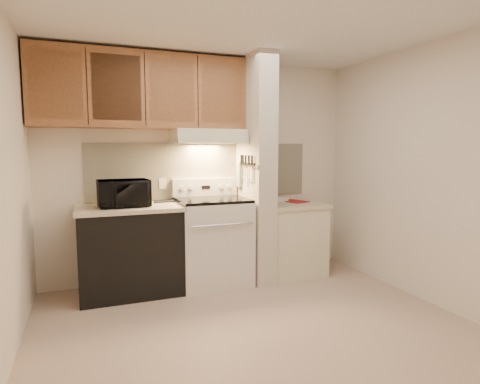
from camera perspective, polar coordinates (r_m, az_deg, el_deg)
floor at (r=3.59m, az=1.86°, el=-18.39°), size 3.60×3.60×0.00m
ceiling at (r=3.41m, az=2.02°, el=23.37°), size 3.60×3.60×0.00m
wall_back at (r=4.68m, az=-5.25°, el=3.23°), size 3.60×2.50×0.02m
wall_left at (r=3.06m, az=-30.89°, el=0.75°), size 0.02×3.00×2.50m
wall_right at (r=4.30m, az=24.62°, el=2.41°), size 0.02×3.00×2.50m
backsplash at (r=4.67m, az=-5.21°, el=3.04°), size 2.60×0.02×0.63m
range_body at (r=4.47m, az=-3.93°, el=-7.16°), size 0.76×0.65×0.92m
oven_window at (r=4.17m, az=-2.64°, el=-7.58°), size 0.50×0.01×0.30m
oven_handle at (r=4.08m, az=-2.49°, el=-4.70°), size 0.65×0.02×0.02m
cooktop at (r=4.38m, az=-3.98°, el=-1.11°), size 0.74×0.64×0.03m
range_backguard at (r=4.64m, az=-5.02°, el=0.72°), size 0.76×0.08×0.20m
range_display at (r=4.60m, az=-4.88°, el=0.68°), size 0.10×0.01×0.04m
range_knob_left_outer at (r=4.53m, az=-8.27°, el=0.55°), size 0.05×0.02×0.05m
range_knob_left_inner at (r=4.55m, az=-7.05°, el=0.59°), size 0.05×0.02×0.05m
range_knob_right_inner at (r=4.65m, az=-2.74°, el=0.75°), size 0.05×0.02×0.05m
range_knob_right_outer at (r=4.68m, az=-1.58°, el=0.80°), size 0.05×0.02×0.05m
dishwasher_front at (r=4.32m, az=-15.32°, el=-8.19°), size 1.00×0.63×0.87m
left_countertop at (r=4.23m, az=-15.50°, el=-2.21°), size 1.04×0.67×0.04m
spoon_rest at (r=4.43m, az=-10.54°, el=-1.34°), size 0.24×0.09×0.02m
teal_jar at (r=4.41m, az=-18.77°, el=-1.05°), size 0.11×0.11×0.10m
outlet at (r=4.56m, az=-10.96°, el=1.17°), size 0.08×0.01×0.12m
microwave at (r=4.18m, az=-16.22°, el=-0.17°), size 0.51×0.37×0.27m
partition_pillar at (r=4.52m, az=2.20°, el=3.14°), size 0.22×0.70×2.50m
pillar_trim at (r=4.48m, az=0.84°, el=3.75°), size 0.01×0.70×0.04m
knife_strip at (r=4.43m, az=1.01°, el=3.98°), size 0.02×0.42×0.04m
knife_blade_a at (r=4.29m, az=1.62°, el=2.57°), size 0.01×0.03×0.16m
knife_handle_a at (r=4.27m, az=1.71°, el=4.57°), size 0.02×0.02×0.10m
knife_blade_b at (r=4.35m, az=1.30°, el=2.49°), size 0.01×0.04×0.18m
knife_handle_b at (r=4.35m, az=1.27°, el=4.60°), size 0.02×0.02×0.10m
knife_blade_c at (r=4.44m, az=0.82°, el=2.44°), size 0.01×0.04×0.20m
knife_handle_c at (r=4.43m, az=0.82°, el=4.63°), size 0.02×0.02×0.10m
knife_blade_d at (r=4.50m, az=0.49°, el=2.75°), size 0.01×0.04×0.16m
knife_handle_d at (r=4.51m, az=0.44°, el=4.66°), size 0.02×0.02×0.10m
knife_blade_e at (r=4.59m, az=0.08°, el=2.69°), size 0.01×0.04×0.18m
knife_handle_e at (r=4.56m, az=0.18°, el=4.68°), size 0.02×0.02×0.10m
oven_mitt at (r=4.64m, az=-0.13°, el=2.43°), size 0.03×0.11×0.27m
right_cab_base at (r=4.84m, az=7.20°, el=-6.81°), size 0.70×0.60×0.81m
right_countertop at (r=4.77m, az=7.27°, el=-1.82°), size 0.74×0.64×0.04m
red_folder at (r=4.90m, az=7.75°, el=-1.32°), size 0.30×0.35×0.01m
white_box at (r=4.89m, az=5.77°, el=-1.09°), size 0.18×0.13×0.04m
range_hood at (r=4.47m, az=-4.52°, el=7.90°), size 0.78×0.44×0.15m
hood_lip at (r=4.27m, az=-3.71°, el=7.38°), size 0.78×0.04×0.06m
upper_cabinets at (r=4.40m, az=-13.64°, el=13.77°), size 2.18×0.33×0.77m
cab_door_a at (r=4.21m, az=-24.76°, el=13.73°), size 0.46×0.01×0.63m
cab_gap_a at (r=4.21m, az=-20.95°, el=13.90°), size 0.01×0.01×0.73m
cab_door_b at (r=4.22m, az=-17.14°, el=14.01°), size 0.46×0.01×0.63m
cab_gap_b at (r=4.25m, az=-13.35°, el=14.07°), size 0.01×0.01×0.73m
cab_door_c at (r=4.29m, az=-9.64°, el=14.06°), size 0.46×0.01×0.63m
cab_gap_c at (r=4.36m, az=-6.01°, el=14.00°), size 0.01×0.01×0.73m
cab_door_d at (r=4.43m, az=-2.51°, el=13.89°), size 0.46×0.01×0.63m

